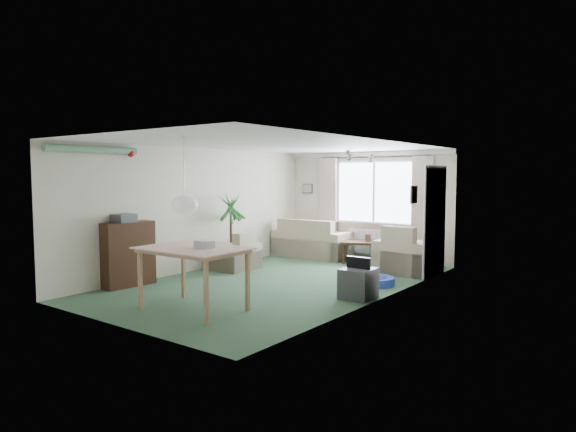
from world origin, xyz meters
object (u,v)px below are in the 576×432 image
Objects in this scene: coffee_table at (366,252)px; bookshelf at (128,254)px; armchair_left at (234,250)px; dining_table at (194,279)px; armchair_corner at (407,249)px; houseplant at (231,230)px; pet_bed at (374,281)px; tv_cube at (358,283)px; sofa at (313,238)px.

bookshelf reaches higher than coffee_table.
armchair_left is 0.77× the size of bookshelf.
armchair_left is 0.61× the size of dining_table.
armchair_corner is at bearing 53.59° from bookshelf.
dining_table is at bearing -56.02° from houseplant.
dining_table reaches higher than armchair_left.
pet_bed is at bearing -58.31° from coffee_table.
tv_cube is (0.26, -2.39, -0.23)m from armchair_corner.
armchair_left is at bearing -173.39° from pet_bed.
dining_table is at bearing 31.76° from armchair_left.
houseplant is 3.19m from pet_bed.
houseplant reaches higher than tv_cube.
coffee_table is at bearing 68.16° from bookshelf.
armchair_corner is 5.14m from bookshelf.
tv_cube is at bearing -12.77° from houseplant.
houseplant is at bearing 164.77° from tv_cube.
bookshelf is 2.06m from dining_table.
pet_bed is (0.01, -1.38, -0.39)m from armchair_corner.
houseplant is 1.13× the size of dining_table.
armchair_corner is at bearing 93.76° from tv_cube.
pet_bed is (2.55, -1.92, -0.37)m from sofa.
pet_bed is at bearing 66.84° from dining_table.
tv_cube is at bearing 27.06° from bookshelf.
coffee_table is at bearing 141.18° from armchair_left.
dining_table is at bearing 74.86° from armchair_corner.
armchair_corner is at bearing -24.75° from coffee_table.
sofa is at bearing 143.04° from pet_bed.
armchair_corner reaches higher than pet_bed.
armchair_corner reaches higher than armchair_left.
armchair_left reaches higher than tv_cube.
dining_table is (-0.09, -4.89, 0.20)m from coffee_table.
armchair_corner is at bearing 90.48° from pet_bed.
tv_cube is 0.75× the size of pet_bed.
houseplant is 3.48m from tv_cube.
armchair_corner is 1.31m from coffee_table.
pet_bed is (3.10, 0.25, -0.71)m from houseplant.
coffee_table is 2.01× the size of tv_cube.
houseplant is 3.05× the size of tv_cube.
houseplant is at bearing 123.98° from dining_table.
coffee_table is 0.66× the size of houseplant.
houseplant is at bearing 72.25° from sofa.
sofa is 4.56m from bookshelf.
armchair_left is at bearing 122.59° from dining_table.
bookshelf is at bearing -9.49° from armchair_left.
coffee_table is 4.89m from dining_table.
sofa is 1.60× the size of bookshelf.
houseplant reaches higher than coffee_table.
armchair_corner is at bearing 164.43° from sofa.
armchair_left is 0.44m from houseplant.
tv_cube is (1.52, 1.96, -0.20)m from dining_table.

